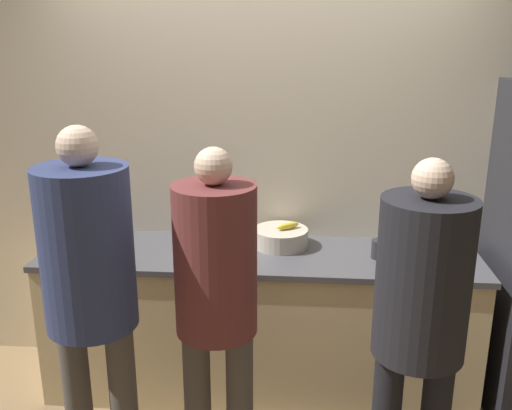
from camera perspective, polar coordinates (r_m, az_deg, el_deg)
name	(u,v)px	position (r m, az deg, el deg)	size (l,w,h in m)	color
wall_back	(264,169)	(3.50, 0.76, 3.59)	(5.20, 0.06, 2.60)	beige
counter	(259,320)	(3.51, 0.32, -11.40)	(2.52, 0.68, 0.89)	beige
person_left	(89,276)	(2.64, -16.33, -6.78)	(0.41, 0.41, 1.75)	#4C4742
person_center	(216,289)	(2.61, -4.01, -8.35)	(0.37, 0.37, 1.65)	#4C4742
person_right	(421,308)	(2.52, 16.13, -9.83)	(0.39, 0.39, 1.64)	black
fruit_bowl	(281,237)	(3.39, 2.52, -3.24)	(0.32, 0.32, 0.15)	beige
utensil_crock	(430,237)	(3.48, 17.04, -3.06)	(0.11, 0.11, 0.31)	#ADA393
bottle_amber	(233,224)	(3.48, -2.29, -1.89)	(0.06, 0.06, 0.25)	brown
bottle_dark	(201,228)	(3.55, -5.55, -2.28)	(0.08, 0.08, 0.15)	#333338
cup_black	(379,249)	(3.28, 12.19, -4.34)	(0.09, 0.09, 0.10)	#28282D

